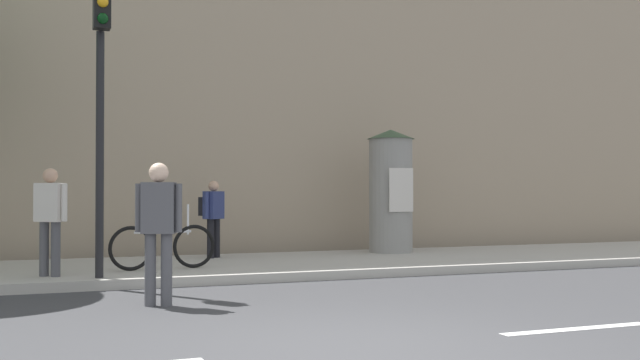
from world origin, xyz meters
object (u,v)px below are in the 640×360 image
(pedestrian_in_dark_shirt, at_px, (212,212))
(bicycle_leaning, at_px, (163,246))
(traffic_light, at_px, (101,77))
(pedestrian_in_light_jacket, at_px, (50,213))
(pedestrian_with_backpack, at_px, (159,222))
(poster_column, at_px, (391,190))

(pedestrian_in_dark_shirt, bearing_deg, bicycle_leaning, -124.44)
(traffic_light, bearing_deg, bicycle_leaning, 42.61)
(pedestrian_in_dark_shirt, distance_m, pedestrian_in_light_jacket, 3.84)
(pedestrian_with_backpack, distance_m, pedestrian_in_light_jacket, 2.85)
(poster_column, xyz_separation_m, pedestrian_in_dark_shirt, (-3.82, 0.07, -0.44))
(traffic_light, distance_m, pedestrian_with_backpack, 2.92)
(bicycle_leaning, bearing_deg, pedestrian_in_light_jacket, -166.29)
(pedestrian_with_backpack, bearing_deg, traffic_light, 103.51)
(traffic_light, relative_size, poster_column, 1.70)
(pedestrian_with_backpack, bearing_deg, bicycle_leaning, 78.57)
(traffic_light, bearing_deg, pedestrian_with_backpack, -76.49)
(poster_column, height_order, pedestrian_with_backpack, poster_column)
(pedestrian_in_light_jacket, height_order, bicycle_leaning, pedestrian_in_light_jacket)
(traffic_light, height_order, pedestrian_in_dark_shirt, traffic_light)
(traffic_light, height_order, poster_column, traffic_light)
(poster_column, xyz_separation_m, pedestrian_with_backpack, (-5.73, -4.86, -0.42))
(pedestrian_in_dark_shirt, height_order, pedestrian_in_light_jacket, pedestrian_in_light_jacket)
(poster_column, height_order, pedestrian_in_light_jacket, poster_column)
(traffic_light, bearing_deg, pedestrian_in_dark_shirt, 50.46)
(poster_column, bearing_deg, traffic_light, -155.47)
(pedestrian_with_backpack, height_order, bicycle_leaning, pedestrian_with_backpack)
(pedestrian_with_backpack, bearing_deg, pedestrian_in_dark_shirt, 68.80)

